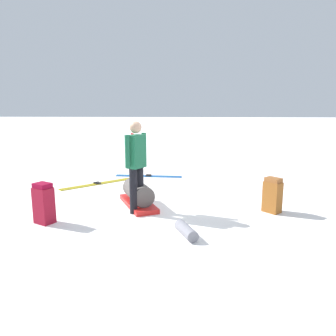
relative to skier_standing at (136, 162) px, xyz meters
The scene contains 9 objects.
ground_plane 1.33m from the skier_standing, 143.33° to the left, with size 80.00×80.00×0.00m, color white.
skier_standing is the anchor object (origin of this frame).
ski_pair_near 2.62m from the skier_standing, 147.82° to the right, with size 1.39×1.57×0.05m.
ski_pair_far 3.16m from the skier_standing, behind, with size 0.29×1.85×0.05m.
backpack_large_dark 1.74m from the skier_standing, 66.49° to the right, with size 0.36×0.38×0.70m.
backpack_bright 2.61m from the skier_standing, 92.25° to the left, with size 0.37×0.37×0.66m.
ski_poles_planted_near 1.37m from the skier_standing, 168.71° to the right, with size 0.22×0.11×1.36m.
gear_sled 0.82m from the skier_standing, behind, with size 1.35×0.93×0.49m.
sleeping_mat_rolled 1.68m from the skier_standing, 39.39° to the left, with size 0.18×0.18×0.55m, color gray.
Camera 1 is at (6.63, 0.30, 2.02)m, focal length 35.15 mm.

